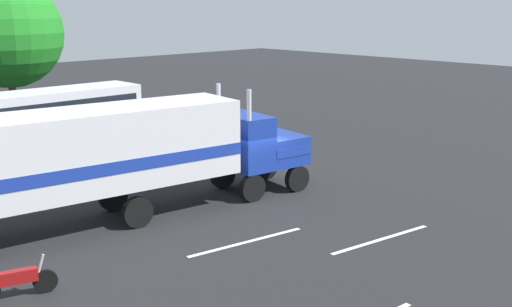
{
  "coord_description": "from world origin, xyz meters",
  "views": [
    {
      "loc": [
        -16.47,
        -17.03,
        7.66
      ],
      "look_at": [
        0.52,
        0.39,
        1.6
      ],
      "focal_mm": 42.23,
      "sensor_mm": 36.0,
      "label": 1
    }
  ],
  "objects_px": {
    "semi_truck": "(125,151)",
    "motorcycle": "(17,281)",
    "tree_center": "(7,33)",
    "person_bystander": "(147,167)",
    "parked_bus": "(35,118)"
  },
  "relations": [
    {
      "from": "semi_truck",
      "to": "tree_center",
      "type": "height_order",
      "value": "tree_center"
    },
    {
      "from": "motorcycle",
      "to": "semi_truck",
      "type": "bearing_deg",
      "value": 30.8
    },
    {
      "from": "semi_truck",
      "to": "parked_bus",
      "type": "height_order",
      "value": "semi_truck"
    },
    {
      "from": "parked_bus",
      "to": "tree_center",
      "type": "xyz_separation_m",
      "value": [
        2.56,
        8.76,
        3.86
      ]
    },
    {
      "from": "person_bystander",
      "to": "motorcycle",
      "type": "xyz_separation_m",
      "value": [
        -8.29,
        -6.02,
        -0.41
      ]
    },
    {
      "from": "person_bystander",
      "to": "motorcycle",
      "type": "bearing_deg",
      "value": -144.02
    },
    {
      "from": "semi_truck",
      "to": "person_bystander",
      "type": "height_order",
      "value": "semi_truck"
    },
    {
      "from": "parked_bus",
      "to": "motorcycle",
      "type": "bearing_deg",
      "value": -116.83
    },
    {
      "from": "semi_truck",
      "to": "motorcycle",
      "type": "xyz_separation_m",
      "value": [
        -5.55,
        -3.31,
        -2.04
      ]
    },
    {
      "from": "person_bystander",
      "to": "parked_bus",
      "type": "relative_size",
      "value": 0.15
    },
    {
      "from": "person_bystander",
      "to": "parked_bus",
      "type": "xyz_separation_m",
      "value": [
        -1.16,
        8.08,
        1.17
      ]
    },
    {
      "from": "semi_truck",
      "to": "person_bystander",
      "type": "distance_m",
      "value": 4.19
    },
    {
      "from": "parked_bus",
      "to": "motorcycle",
      "type": "relative_size",
      "value": 5.4
    },
    {
      "from": "parked_bus",
      "to": "tree_center",
      "type": "bearing_deg",
      "value": 73.73
    },
    {
      "from": "semi_truck",
      "to": "parked_bus",
      "type": "distance_m",
      "value": 10.91
    }
  ]
}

